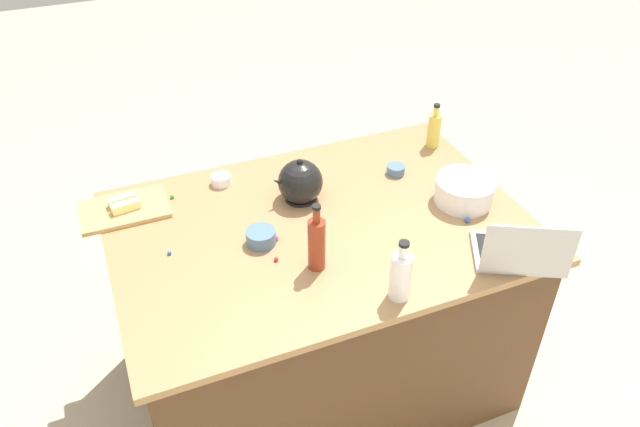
{
  "coord_description": "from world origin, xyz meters",
  "views": [
    {
      "loc": [
        0.7,
        1.71,
        2.35
      ],
      "look_at": [
        0.0,
        0.0,
        0.95
      ],
      "focal_mm": 34.44,
      "sensor_mm": 36.0,
      "label": 1
    }
  ],
  "objects_px": {
    "butter_stick_left": "(123,200)",
    "ramekin_medium": "(221,180)",
    "mixing_bowl_large": "(464,190)",
    "bottle_vinegar": "(401,275)",
    "kettle": "(300,182)",
    "ramekin_wide": "(261,237)",
    "laptop": "(521,252)",
    "bottle_oil": "(434,129)",
    "butter_stick_right": "(126,206)",
    "ramekin_small": "(396,170)",
    "bottle_soy": "(317,243)",
    "cutting_board": "(124,209)"
  },
  "relations": [
    {
      "from": "laptop",
      "to": "butter_stick_right",
      "type": "relative_size",
      "value": 3.42
    },
    {
      "from": "laptop",
      "to": "ramekin_wide",
      "type": "height_order",
      "value": "laptop"
    },
    {
      "from": "cutting_board",
      "to": "bottle_vinegar",
      "type": "bearing_deg",
      "value": 133.32
    },
    {
      "from": "bottle_soy",
      "to": "kettle",
      "type": "distance_m",
      "value": 0.41
    },
    {
      "from": "butter_stick_right",
      "to": "ramekin_wide",
      "type": "xyz_separation_m",
      "value": [
        -0.43,
        0.37,
        -0.01
      ]
    },
    {
      "from": "butter_stick_right",
      "to": "kettle",
      "type": "bearing_deg",
      "value": 166.35
    },
    {
      "from": "bottle_oil",
      "to": "ramekin_small",
      "type": "bearing_deg",
      "value": 28.54
    },
    {
      "from": "bottle_oil",
      "to": "ramekin_wide",
      "type": "xyz_separation_m",
      "value": [
        0.94,
        0.37,
        -0.06
      ]
    },
    {
      "from": "bottle_vinegar",
      "to": "mixing_bowl_large",
      "type": "bearing_deg",
      "value": -142.36
    },
    {
      "from": "butter_stick_right",
      "to": "ramekin_small",
      "type": "distance_m",
      "value": 1.11
    },
    {
      "from": "laptop",
      "to": "mixing_bowl_large",
      "type": "distance_m",
      "value": 0.39
    },
    {
      "from": "butter_stick_left",
      "to": "ramekin_wide",
      "type": "distance_m",
      "value": 0.6
    },
    {
      "from": "bottle_vinegar",
      "to": "ramekin_small",
      "type": "relative_size",
      "value": 2.99
    },
    {
      "from": "bottle_soy",
      "to": "ramekin_wide",
      "type": "relative_size",
      "value": 2.41
    },
    {
      "from": "bottle_soy",
      "to": "cutting_board",
      "type": "height_order",
      "value": "bottle_soy"
    },
    {
      "from": "laptop",
      "to": "bottle_soy",
      "type": "relative_size",
      "value": 1.42
    },
    {
      "from": "bottle_vinegar",
      "to": "butter_stick_left",
      "type": "distance_m",
      "value": 1.15
    },
    {
      "from": "bottle_soy",
      "to": "mixing_bowl_large",
      "type": "bearing_deg",
      "value": -168.51
    },
    {
      "from": "laptop",
      "to": "bottle_soy",
      "type": "distance_m",
      "value": 0.72
    },
    {
      "from": "bottle_oil",
      "to": "butter_stick_left",
      "type": "relative_size",
      "value": 1.9
    },
    {
      "from": "ramekin_medium",
      "to": "ramekin_small",
      "type": "bearing_deg",
      "value": 163.85
    },
    {
      "from": "laptop",
      "to": "bottle_vinegar",
      "type": "height_order",
      "value": "bottle_vinegar"
    },
    {
      "from": "kettle",
      "to": "ramekin_wide",
      "type": "relative_size",
      "value": 1.94
    },
    {
      "from": "butter_stick_left",
      "to": "ramekin_medium",
      "type": "bearing_deg",
      "value": -177.49
    },
    {
      "from": "bottle_oil",
      "to": "butter_stick_right",
      "type": "height_order",
      "value": "bottle_oil"
    },
    {
      "from": "kettle",
      "to": "bottle_oil",
      "type": "bearing_deg",
      "value": -167.11
    },
    {
      "from": "bottle_soy",
      "to": "ramekin_medium",
      "type": "distance_m",
      "value": 0.66
    },
    {
      "from": "laptop",
      "to": "ramekin_medium",
      "type": "xyz_separation_m",
      "value": [
        0.85,
        -0.88,
        -0.03
      ]
    },
    {
      "from": "butter_stick_left",
      "to": "butter_stick_right",
      "type": "xyz_separation_m",
      "value": [
        -0.01,
        0.05,
        0.0
      ]
    },
    {
      "from": "bottle_vinegar",
      "to": "cutting_board",
      "type": "xyz_separation_m",
      "value": [
        0.78,
        -0.82,
        -0.08
      ]
    },
    {
      "from": "ramekin_medium",
      "to": "mixing_bowl_large",
      "type": "bearing_deg",
      "value": 150.65
    },
    {
      "from": "mixing_bowl_large",
      "to": "cutting_board",
      "type": "height_order",
      "value": "mixing_bowl_large"
    },
    {
      "from": "bottle_oil",
      "to": "ramekin_wide",
      "type": "distance_m",
      "value": 1.01
    },
    {
      "from": "laptop",
      "to": "ramekin_small",
      "type": "xyz_separation_m",
      "value": [
        0.14,
        -0.67,
        -0.03
      ]
    },
    {
      "from": "butter_stick_left",
      "to": "ramekin_medium",
      "type": "height_order",
      "value": "butter_stick_left"
    },
    {
      "from": "butter_stick_left",
      "to": "ramekin_wide",
      "type": "bearing_deg",
      "value": 136.52
    },
    {
      "from": "butter_stick_right",
      "to": "ramekin_medium",
      "type": "distance_m",
      "value": 0.4
    },
    {
      "from": "bottle_vinegar",
      "to": "kettle",
      "type": "distance_m",
      "value": 0.65
    },
    {
      "from": "bottle_soy",
      "to": "ramekin_medium",
      "type": "height_order",
      "value": "bottle_soy"
    },
    {
      "from": "bottle_soy",
      "to": "laptop",
      "type": "bearing_deg",
      "value": 159.54
    },
    {
      "from": "mixing_bowl_large",
      "to": "butter_stick_left",
      "type": "xyz_separation_m",
      "value": [
        1.27,
        -0.47,
        -0.02
      ]
    },
    {
      "from": "butter_stick_left",
      "to": "ramekin_medium",
      "type": "relative_size",
      "value": 1.34
    },
    {
      "from": "bottle_oil",
      "to": "mixing_bowl_large",
      "type": "bearing_deg",
      "value": 75.51
    },
    {
      "from": "laptop",
      "to": "mixing_bowl_large",
      "type": "height_order",
      "value": "laptop"
    },
    {
      "from": "kettle",
      "to": "ramekin_small",
      "type": "xyz_separation_m",
      "value": [
        -0.44,
        -0.02,
        -0.06
      ]
    },
    {
      "from": "laptop",
      "to": "bottle_vinegar",
      "type": "distance_m",
      "value": 0.47
    },
    {
      "from": "laptop",
      "to": "bottle_oil",
      "type": "xyz_separation_m",
      "value": [
        -0.13,
        -0.81,
        0.04
      ]
    },
    {
      "from": "bottle_oil",
      "to": "bottle_soy",
      "type": "xyz_separation_m",
      "value": [
        0.8,
        0.56,
        0.02
      ]
    },
    {
      "from": "mixing_bowl_large",
      "to": "bottle_oil",
      "type": "relative_size",
      "value": 1.15
    },
    {
      "from": "bottle_oil",
      "to": "bottle_soy",
      "type": "height_order",
      "value": "bottle_soy"
    }
  ]
}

